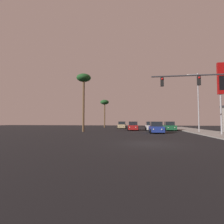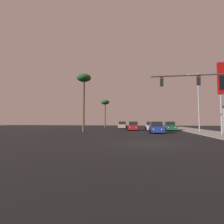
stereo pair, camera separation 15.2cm
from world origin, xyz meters
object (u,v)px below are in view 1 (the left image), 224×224
(car_blue, at_px, (156,128))
(car_green, at_px, (169,126))
(car_white, at_px, (151,126))
(street_lamp, at_px, (197,99))
(palm_tree_far, at_px, (105,104))
(car_tan, at_px, (122,125))
(car_red, at_px, (133,126))
(palm_tree_near, at_px, (84,81))
(traffic_light_mast, at_px, (204,90))

(car_blue, relative_size, car_green, 1.00)
(car_white, distance_m, car_green, 3.45)
(street_lamp, bearing_deg, palm_tree_far, 132.66)
(car_white, bearing_deg, car_blue, 90.22)
(car_green, bearing_deg, car_tan, -42.00)
(car_white, height_order, car_red, same)
(street_lamp, bearing_deg, car_blue, -167.24)
(car_red, distance_m, palm_tree_near, 12.59)
(car_tan, bearing_deg, car_red, 107.39)
(traffic_light_mast, height_order, palm_tree_far, palm_tree_far)
(car_green, xyz_separation_m, palm_tree_far, (-15.05, 13.85, 5.96))
(car_tan, height_order, car_red, same)
(car_white, distance_m, street_lamp, 9.98)
(car_red, relative_size, street_lamp, 0.48)
(car_white, xyz_separation_m, street_lamp, (6.62, -6.06, 4.36))
(car_red, xyz_separation_m, street_lamp, (9.95, -5.68, 4.36))
(car_blue, bearing_deg, palm_tree_far, -63.09)
(car_tan, relative_size, street_lamp, 0.48)
(car_white, height_order, palm_tree_near, palm_tree_near)
(car_blue, bearing_deg, car_green, -115.72)
(car_tan, height_order, street_lamp, street_lamp)
(car_blue, distance_m, car_tan, 17.12)
(car_red, height_order, palm_tree_far, palm_tree_far)
(palm_tree_far, bearing_deg, car_red, -59.59)
(car_tan, bearing_deg, street_lamp, 130.66)
(palm_tree_near, height_order, palm_tree_far, palm_tree_near)
(palm_tree_far, bearing_deg, traffic_light_mast, -62.81)
(car_tan, height_order, palm_tree_near, palm_tree_near)
(car_blue, relative_size, car_tan, 1.00)
(traffic_light_mast, distance_m, street_lamp, 10.74)
(car_green, distance_m, palm_tree_far, 21.30)
(car_tan, relative_size, car_red, 1.00)
(street_lamp, distance_m, palm_tree_near, 18.31)
(traffic_light_mast, bearing_deg, street_lamp, 75.22)
(car_blue, bearing_deg, car_tan, -69.97)
(car_tan, relative_size, car_green, 1.00)
(car_green, xyz_separation_m, street_lamp, (3.18, -5.93, 4.36))
(street_lamp, xyz_separation_m, palm_tree_near, (-18.01, -0.22, 3.31))
(street_lamp, height_order, palm_tree_near, palm_tree_near)
(car_red, bearing_deg, car_white, -175.03)
(street_lamp, distance_m, palm_tree_far, 26.95)
(car_green, bearing_deg, palm_tree_near, 21.66)
(car_white, bearing_deg, street_lamp, 135.94)
(car_blue, distance_m, palm_tree_far, 25.03)
(car_white, height_order, traffic_light_mast, traffic_light_mast)
(palm_tree_near, bearing_deg, car_tan, 70.65)
(palm_tree_far, bearing_deg, palm_tree_near, -89.37)
(car_blue, xyz_separation_m, car_green, (3.20, 7.38, 0.00))
(car_red, bearing_deg, palm_tree_near, 34.81)
(car_green, bearing_deg, car_blue, 65.66)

